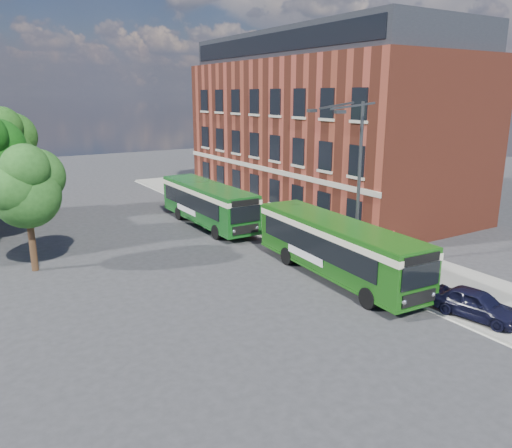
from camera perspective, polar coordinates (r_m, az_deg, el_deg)
ground at (r=27.05m, az=0.11°, el=-5.63°), size 120.00×120.00×0.00m
pavement at (r=37.09m, az=2.76°, el=0.11°), size 6.00×48.00×0.15m
kerb_line at (r=35.52m, az=-1.30°, el=-0.65°), size 0.12×48.00×0.01m
brick_office at (r=43.38m, az=7.61°, el=11.34°), size 12.10×26.00×14.20m
street_lamp at (r=27.12m, az=11.13°, el=4.64°), size 2.96×2.38×9.00m
bus_stop_sign at (r=26.90m, az=15.15°, el=-2.88°), size 0.35×0.08×2.52m
bus_front at (r=26.22m, az=9.21°, el=-2.26°), size 3.20×11.73×3.02m
bus_rear at (r=36.48m, az=-5.54°, el=2.64°), size 2.69×11.11×3.02m
parked_car at (r=23.28m, az=23.85°, el=-8.34°), size 2.14×3.90×1.26m
pedestrian_a at (r=28.07m, az=14.57°, el=-3.09°), size 0.73×0.56×1.80m
pedestrian_b at (r=28.47m, az=15.40°, el=-3.01°), size 1.00×0.89×1.69m
tree_left at (r=28.85m, az=-24.73°, el=4.02°), size 4.13×3.92×6.97m
tree_right at (r=42.67m, az=-26.88°, el=8.24°), size 5.04×4.79×8.51m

